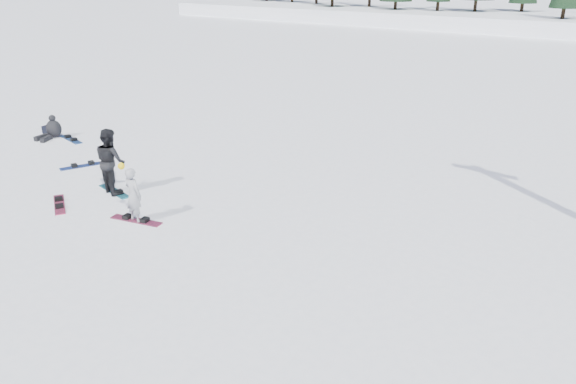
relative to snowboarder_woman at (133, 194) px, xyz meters
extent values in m
plane|color=white|center=(-2.05, 0.72, -0.77)|extent=(420.00, 420.00, 0.00)
cube|color=white|center=(-2.05, 55.72, -1.77)|extent=(90.00, 14.00, 5.00)
ellipsoid|color=white|center=(-72.05, 170.72, -14.38)|extent=(143.00, 110.00, 49.50)
ellipsoid|color=white|center=(-142.05, 210.72, -15.07)|extent=(169.00, 130.00, 52.00)
imported|color=#A4A4AA|center=(0.00, 0.00, -0.02)|extent=(0.57, 0.39, 1.50)
sphere|color=yellow|center=(-0.20, -0.12, 0.78)|extent=(0.18, 0.18, 0.18)
imported|color=black|center=(-2.16, 1.04, 0.21)|extent=(1.10, 0.95, 1.96)
ellipsoid|color=black|center=(-8.72, 3.48, -0.41)|extent=(0.79, 0.72, 0.68)
sphere|color=black|center=(-8.72, 3.48, 0.01)|extent=(0.26, 0.26, 0.26)
cube|color=black|center=(-8.56, 2.99, -0.68)|extent=(0.41, 0.61, 0.17)
cube|color=black|center=(-8.89, 2.99, -0.68)|extent=(0.27, 0.62, 0.17)
cube|color=black|center=(-9.42, 3.68, -0.62)|extent=(0.48, 0.34, 0.30)
cube|color=maroon|center=(0.00, 0.00, -0.75)|extent=(1.52, 0.60, 0.03)
cube|color=#177182|center=(-2.16, 1.04, -0.75)|extent=(1.53, 0.58, 0.03)
cube|color=#A02346|center=(-2.63, -0.52, -0.75)|extent=(1.42, 1.04, 0.03)
cube|color=navy|center=(-7.90, 3.62, -0.75)|extent=(1.53, 0.59, 0.03)
cube|color=navy|center=(-4.89, 1.94, -0.75)|extent=(0.86, 1.49, 0.03)
camera|label=1|loc=(11.10, -8.85, 5.59)|focal=35.00mm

